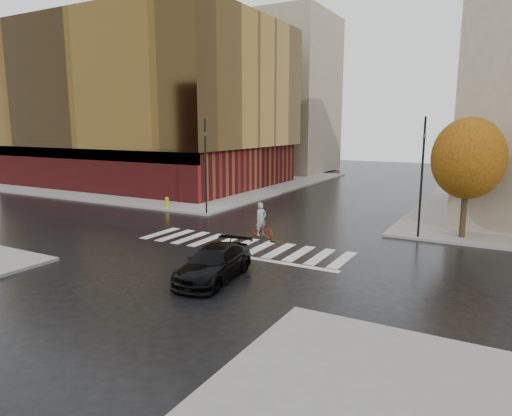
{
  "coord_description": "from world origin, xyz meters",
  "views": [
    {
      "loc": [
        11.92,
        -19.42,
        6.23
      ],
      "look_at": [
        0.7,
        0.81,
        2.0
      ],
      "focal_mm": 32.0,
      "sensor_mm": 36.0,
      "label": 1
    }
  ],
  "objects_px": {
    "fire_hydrant": "(167,202)",
    "traffic_light_nw": "(206,162)",
    "traffic_light_ne": "(422,171)",
    "cyclist": "(262,226)",
    "sedan": "(214,263)"
  },
  "relations": [
    {
      "from": "traffic_light_ne",
      "to": "fire_hydrant",
      "type": "xyz_separation_m",
      "value": [
        -17.88,
        0.2,
        -3.18
      ]
    },
    {
      "from": "traffic_light_nw",
      "to": "traffic_light_ne",
      "type": "distance_m",
      "value": 14.19
    },
    {
      "from": "traffic_light_ne",
      "to": "fire_hydrant",
      "type": "distance_m",
      "value": 18.17
    },
    {
      "from": "traffic_light_ne",
      "to": "cyclist",
      "type": "bearing_deg",
      "value": 25.93
    },
    {
      "from": "sedan",
      "to": "traffic_light_ne",
      "type": "height_order",
      "value": "traffic_light_ne"
    },
    {
      "from": "cyclist",
      "to": "fire_hydrant",
      "type": "relative_size",
      "value": 2.41
    },
    {
      "from": "sedan",
      "to": "fire_hydrant",
      "type": "height_order",
      "value": "sedan"
    },
    {
      "from": "sedan",
      "to": "cyclist",
      "type": "bearing_deg",
      "value": 95.34
    },
    {
      "from": "sedan",
      "to": "cyclist",
      "type": "distance_m",
      "value": 7.3
    },
    {
      "from": "fire_hydrant",
      "to": "traffic_light_nw",
      "type": "bearing_deg",
      "value": -3.1
    },
    {
      "from": "sedan",
      "to": "traffic_light_nw",
      "type": "distance_m",
      "value": 13.91
    },
    {
      "from": "cyclist",
      "to": "traffic_light_ne",
      "type": "relative_size",
      "value": 0.3
    },
    {
      "from": "sedan",
      "to": "cyclist",
      "type": "relative_size",
      "value": 2.34
    },
    {
      "from": "traffic_light_nw",
      "to": "traffic_light_ne",
      "type": "bearing_deg",
      "value": 98.74
    },
    {
      "from": "traffic_light_nw",
      "to": "traffic_light_ne",
      "type": "height_order",
      "value": "traffic_light_ne"
    }
  ]
}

